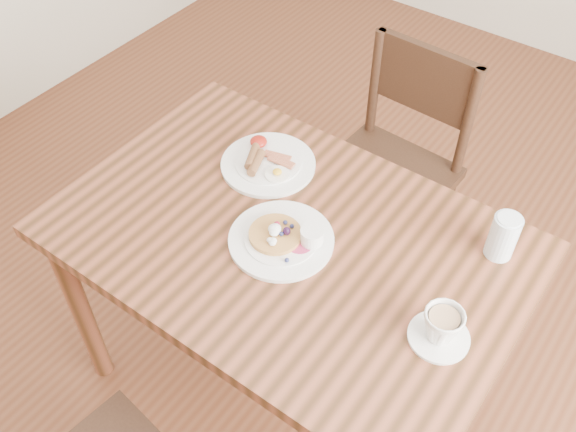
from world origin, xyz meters
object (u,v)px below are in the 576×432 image
(breakfast_plate, at_px, (267,162))
(pancake_plate, at_px, (283,238))
(water_glass, at_px, (503,236))
(teacup_saucer, at_px, (442,327))
(dining_table, at_px, (288,259))
(chair_far, at_px, (393,162))

(breakfast_plate, bearing_deg, pancake_plate, -44.34)
(pancake_plate, height_order, water_glass, water_glass)
(water_glass, bearing_deg, breakfast_plate, -173.00)
(pancake_plate, height_order, teacup_saucer, teacup_saucer)
(dining_table, bearing_deg, breakfast_plate, 138.94)
(chair_far, bearing_deg, teacup_saucer, 126.85)
(teacup_saucer, height_order, water_glass, water_glass)
(water_glass, bearing_deg, chair_far, 140.38)
(teacup_saucer, bearing_deg, water_glass, 89.04)
(pancake_plate, bearing_deg, teacup_saucer, -3.23)
(breakfast_plate, bearing_deg, teacup_saucer, -19.21)
(dining_table, relative_size, teacup_saucer, 8.57)
(dining_table, bearing_deg, chair_far, 93.22)
(chair_far, relative_size, water_glass, 7.10)
(breakfast_plate, xyz_separation_m, water_glass, (0.66, 0.08, 0.05))
(dining_table, bearing_deg, teacup_saucer, -6.45)
(breakfast_plate, height_order, teacup_saucer, teacup_saucer)
(chair_far, height_order, breakfast_plate, chair_far)
(water_glass, bearing_deg, pancake_plate, -147.88)
(teacup_saucer, bearing_deg, chair_far, 124.25)
(chair_far, distance_m, breakfast_plate, 0.59)
(breakfast_plate, bearing_deg, chair_far, 71.31)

